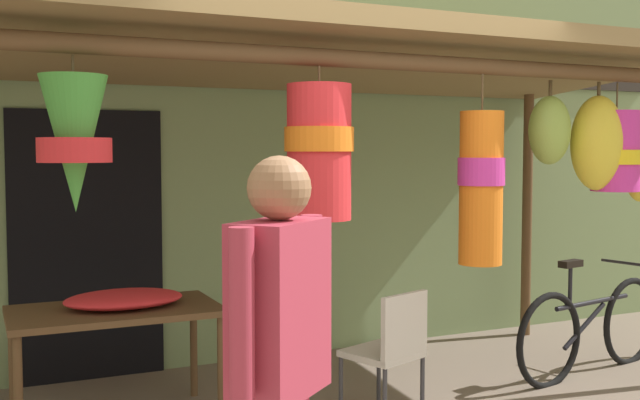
# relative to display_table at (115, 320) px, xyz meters

# --- Properties ---
(shop_facade) EXTENTS (9.49, 0.29, 3.91)m
(shop_facade) POSITION_rel_display_table_xyz_m (1.25, 1.15, 1.30)
(shop_facade) COLOR #7A9360
(shop_facade) RESTS_ON ground_plane
(market_stall_canopy) EXTENTS (5.22, 2.16, 2.48)m
(market_stall_canopy) POSITION_rel_display_table_xyz_m (1.58, -0.27, 1.47)
(market_stall_canopy) COLOR brown
(market_stall_canopy) RESTS_ON ground_plane
(display_table) EXTENTS (1.26, 0.74, 0.73)m
(display_table) POSITION_rel_display_table_xyz_m (0.00, 0.00, 0.00)
(display_table) COLOR brown
(display_table) RESTS_ON ground_plane
(flower_heap_on_table) EXTENTS (0.73, 0.51, 0.10)m
(flower_heap_on_table) POSITION_rel_display_table_xyz_m (0.07, 0.00, 0.13)
(flower_heap_on_table) COLOR red
(flower_heap_on_table) RESTS_ON display_table
(folding_chair) EXTENTS (0.51, 0.51, 0.84)m
(folding_chair) POSITION_rel_display_table_xyz_m (1.53, -0.75, -0.15)
(folding_chair) COLOR beige
(folding_chair) RESTS_ON ground_plane
(parked_bicycle) EXTENTS (1.72, 0.51, 0.92)m
(parked_bicycle) POSITION_rel_display_table_xyz_m (3.48, -0.43, -0.30)
(parked_bicycle) COLOR black
(parked_bicycle) RESTS_ON ground_plane
(customer_foreground) EXTENTS (0.48, 0.42, 1.68)m
(customer_foreground) POSITION_rel_display_table_xyz_m (0.20, -2.27, 0.34)
(customer_foreground) COLOR #B23347
(customer_foreground) RESTS_ON ground_plane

